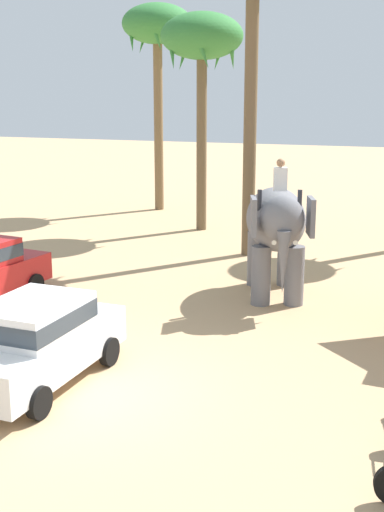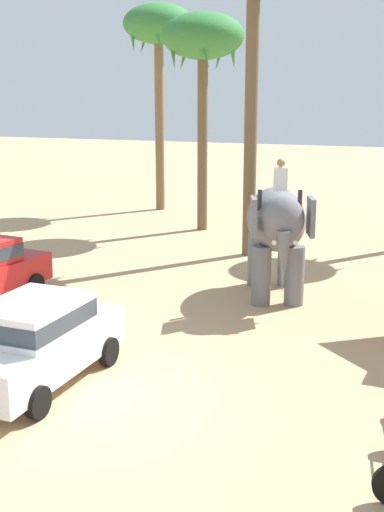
% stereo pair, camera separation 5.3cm
% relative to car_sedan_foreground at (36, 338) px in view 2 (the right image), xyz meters
% --- Properties ---
extents(ground_plane, '(120.00, 120.00, 0.00)m').
position_rel_car_sedan_foreground_xyz_m(ground_plane, '(0.97, -0.10, -0.93)').
color(ground_plane, tan).
extents(car_sedan_foreground, '(1.97, 4.15, 1.70)m').
position_rel_car_sedan_foreground_xyz_m(car_sedan_foreground, '(0.00, 0.00, 0.00)').
color(car_sedan_foreground, white).
rests_on(car_sedan_foreground, ground).
extents(elephant_with_mahout, '(2.62, 4.01, 3.88)m').
position_rel_car_sedan_foreground_xyz_m(elephant_with_mahout, '(3.00, 7.17, 1.06)').
color(elephant_with_mahout, slate).
rests_on(elephant_with_mahout, ground).
extents(palm_tree_near_hut, '(3.20, 3.20, 9.39)m').
position_rel_car_sedan_foreground_xyz_m(palm_tree_near_hut, '(-5.49, 19.13, 7.23)').
color(palm_tree_near_hut, brown).
rests_on(palm_tree_near_hut, ground).
extents(palm_tree_far_back, '(3.20, 3.20, 8.50)m').
position_rel_car_sedan_foreground_xyz_m(palm_tree_far_back, '(-2.00, 15.27, 6.42)').
color(palm_tree_far_back, brown).
rests_on(palm_tree_far_back, ground).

